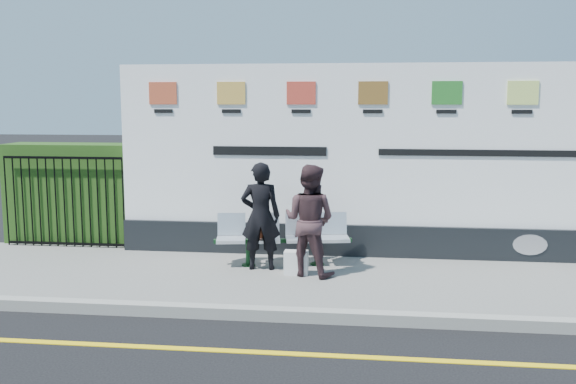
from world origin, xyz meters
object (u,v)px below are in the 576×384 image
object	(u,v)px
bench	(283,251)
woman_left	(261,216)
woman_right	(309,220)
billboard	(371,174)

from	to	relation	value
bench	woman_left	size ratio (longest dim) A/B	1.25
woman_left	woman_right	distance (m)	0.76
bench	billboard	bearing A→B (deg)	21.31
bench	woman_left	xyz separation A→B (m)	(-0.29, -0.26, 0.57)
bench	woman_right	world-z (taller)	woman_right
billboard	woman_right	distance (m)	1.61
woman_left	woman_right	size ratio (longest dim) A/B	1.00
woman_right	woman_left	bearing A→B (deg)	2.77
woman_right	bench	bearing A→B (deg)	-27.97
billboard	woman_left	size ratio (longest dim) A/B	5.11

